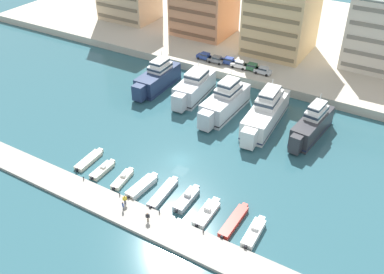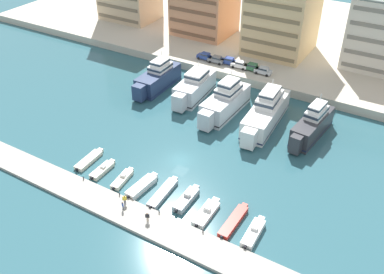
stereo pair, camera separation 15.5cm
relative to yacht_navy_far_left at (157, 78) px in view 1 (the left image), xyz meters
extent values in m
plane|color=#2D5B66|center=(19.24, -20.85, -2.52)|extent=(400.00, 400.00, 0.00)
cube|color=beige|center=(19.24, 46.37, -1.52)|extent=(180.00, 70.00, 1.99)
cube|color=#A8A399|center=(19.24, -36.66, -2.27)|extent=(120.00, 5.28, 0.50)
cube|color=navy|center=(-0.01, 0.29, -0.46)|extent=(4.82, 13.02, 4.12)
cube|color=navy|center=(0.13, -7.22, -0.36)|extent=(2.57, 2.34, 3.50)
cube|color=#192347|center=(-0.01, 0.29, -1.80)|extent=(4.87, 13.15, 0.24)
cube|color=white|center=(-0.02, 1.26, 2.27)|extent=(3.68, 5.50, 1.33)
cube|color=#233342|center=(-0.02, 1.26, 2.40)|extent=(3.73, 5.55, 0.48)
cube|color=white|center=(-0.02, 1.26, 3.50)|extent=(2.87, 4.29, 1.13)
cube|color=#233342|center=(-0.02, 1.26, 3.61)|extent=(2.91, 4.33, 0.41)
cylinder|color=silver|center=(-0.04, 2.07, 4.96)|extent=(0.16, 0.16, 1.80)
cube|color=navy|center=(-0.13, 7.20, -1.38)|extent=(3.92, 0.97, 0.20)
cube|color=silver|center=(9.50, 0.90, -0.38)|extent=(5.59, 12.94, 4.27)
cube|color=silver|center=(10.00, -6.47, -0.27)|extent=(2.76, 2.54, 3.63)
cube|color=black|center=(9.50, 0.90, -1.77)|extent=(5.65, 13.07, 0.24)
cube|color=white|center=(9.44, 1.85, 2.51)|extent=(4.05, 5.55, 1.51)
cube|color=#233342|center=(9.44, 1.85, 2.66)|extent=(4.10, 5.61, 0.54)
cylinder|color=silver|center=(9.38, 2.64, 4.16)|extent=(0.16, 0.16, 1.80)
cube|color=silver|center=(9.04, 7.66, -1.34)|extent=(4.09, 1.17, 0.20)
cube|color=silver|center=(18.61, -1.91, -0.33)|extent=(5.21, 13.92, 4.37)
cube|color=silver|center=(18.39, -9.89, -0.22)|extent=(2.73, 2.49, 3.71)
cube|color=black|center=(18.61, -1.91, -1.75)|extent=(5.26, 14.06, 0.24)
cube|color=white|center=(18.64, -0.87, 2.53)|extent=(3.93, 5.89, 1.34)
cube|color=#233342|center=(18.64, -0.87, 2.66)|extent=(3.98, 5.95, 0.48)
cube|color=white|center=(18.64, -0.87, 3.90)|extent=(3.07, 4.60, 1.41)
cube|color=#233342|center=(18.64, -0.87, 4.04)|extent=(3.10, 4.64, 0.51)
cylinder|color=silver|center=(18.66, -0.01, 5.51)|extent=(0.16, 0.16, 1.80)
cube|color=silver|center=(18.81, 5.43, -1.32)|extent=(4.14, 1.01, 0.20)
cube|color=white|center=(27.60, -1.59, -0.41)|extent=(5.87, 17.20, 4.22)
cube|color=white|center=(28.20, -11.12, -0.30)|extent=(2.79, 2.57, 3.59)
cube|color=#192347|center=(27.60, -1.59, -1.78)|extent=(5.93, 17.37, 0.24)
cube|color=white|center=(27.51, -0.32, 2.60)|extent=(4.19, 7.33, 1.79)
cube|color=#233342|center=(27.51, -0.32, 2.77)|extent=(4.24, 7.41, 0.64)
cube|color=white|center=(27.51, -0.32, 4.06)|extent=(3.27, 5.72, 1.14)
cube|color=#233342|center=(27.51, -0.32, 4.17)|extent=(3.31, 5.78, 0.41)
cylinder|color=silver|center=(27.45, 0.74, 5.53)|extent=(0.16, 0.16, 1.80)
cube|color=white|center=(27.03, 7.31, -1.36)|extent=(4.13, 1.16, 0.20)
cube|color=#333338|center=(37.02, -1.18, -0.46)|extent=(4.93, 13.15, 4.11)
cube|color=#333338|center=(36.31, -8.40, -0.36)|extent=(2.20, 2.03, 3.50)
cube|color=#192347|center=(37.02, -1.18, -1.80)|extent=(4.97, 13.29, 0.24)
cube|color=white|center=(37.11, -0.22, 2.36)|extent=(3.39, 5.65, 1.52)
cube|color=#233342|center=(37.11, -0.22, 2.51)|extent=(3.43, 5.71, 0.55)
cube|color=white|center=(37.11, -0.22, 3.68)|extent=(2.64, 4.41, 1.12)
cube|color=#233342|center=(37.11, -0.22, 3.79)|extent=(2.68, 4.46, 0.40)
cylinder|color=silver|center=(37.19, 0.59, 5.14)|extent=(0.16, 0.16, 1.80)
cube|color=#333338|center=(37.69, 5.67, -1.39)|extent=(3.21, 1.20, 0.20)
cube|color=beige|center=(5.39, -29.76, -2.16)|extent=(2.05, 6.07, 0.72)
cube|color=beige|center=(5.22, -26.42, -2.16)|extent=(1.00, 0.84, 0.61)
cube|color=black|center=(5.55, -32.93, -2.01)|extent=(0.37, 0.30, 0.60)
cube|color=beige|center=(9.36, -30.74, -2.13)|extent=(1.72, 4.96, 0.77)
cube|color=beige|center=(9.31, -27.94, -2.13)|extent=(0.91, 0.75, 0.65)
cube|color=silver|center=(9.35, -30.37, -1.57)|extent=(0.91, 0.61, 0.36)
cube|color=#283847|center=(9.34, -30.09, -1.52)|extent=(0.82, 0.09, 0.21)
cube|color=black|center=(9.40, -33.39, -1.98)|extent=(0.36, 0.29, 0.60)
cube|color=beige|center=(13.89, -30.87, -2.15)|extent=(2.10, 5.19, 0.73)
cube|color=beige|center=(13.56, -28.06, -2.15)|extent=(0.91, 0.78, 0.62)
cube|color=silver|center=(13.84, -30.49, -1.56)|extent=(0.90, 0.69, 0.44)
cube|color=#283847|center=(13.81, -30.21, -1.50)|extent=(0.76, 0.17, 0.26)
cube|color=black|center=(14.21, -33.55, -2.00)|extent=(0.39, 0.32, 0.60)
cube|color=white|center=(17.92, -30.86, -1.99)|extent=(2.26, 6.14, 1.05)
cube|color=white|center=(18.17, -27.49, -1.99)|extent=(1.07, 0.90, 0.89)
cube|color=black|center=(17.69, -34.05, -1.84)|extent=(0.38, 0.31, 0.60)
cube|color=#9EA3A8|center=(21.77, -30.26, -2.12)|extent=(2.13, 7.37, 0.79)
cube|color=#9EA3A8|center=(21.53, -26.29, -2.12)|extent=(0.98, 0.82, 0.67)
cube|color=black|center=(22.00, -34.07, -1.97)|extent=(0.38, 0.30, 0.60)
cube|color=#9EA3A8|center=(25.90, -29.73, -2.01)|extent=(1.89, 5.74, 1.02)
cube|color=#9EA3A8|center=(25.84, -26.52, -2.01)|extent=(0.99, 0.82, 0.86)
cube|color=silver|center=(25.89, -29.30, -1.23)|extent=(0.99, 0.62, 0.55)
cube|color=#283847|center=(25.89, -29.02, -1.15)|extent=(0.89, 0.10, 0.33)
cube|color=black|center=(25.96, -32.76, -1.86)|extent=(0.37, 0.29, 0.60)
cube|color=white|center=(30.04, -30.64, -2.15)|extent=(2.20, 5.77, 0.73)
cube|color=white|center=(29.97, -27.37, -2.15)|extent=(1.16, 0.96, 0.62)
cube|color=silver|center=(30.03, -30.21, -1.49)|extent=(1.16, 0.62, 0.58)
cube|color=#283847|center=(30.03, -29.93, -1.40)|extent=(1.04, 0.10, 0.35)
cube|color=black|center=(30.11, -33.68, -2.00)|extent=(0.37, 0.29, 0.60)
cube|color=red|center=(34.44, -30.08, -2.10)|extent=(1.68, 7.17, 0.84)
cube|color=red|center=(34.47, -26.19, -2.10)|extent=(0.90, 0.74, 0.72)
cube|color=black|center=(34.40, -33.84, -1.95)|extent=(0.36, 0.28, 0.60)
cube|color=white|center=(38.01, -30.83, -2.00)|extent=(1.96, 5.76, 1.04)
cube|color=white|center=(37.90, -27.63, -2.00)|extent=(1.00, 0.83, 0.88)
cube|color=silver|center=(38.00, -30.41, -1.25)|extent=(0.99, 0.63, 0.46)
cube|color=#283847|center=(37.99, -30.13, -1.18)|extent=(0.88, 0.11, 0.27)
cube|color=black|center=(38.12, -33.86, -1.85)|extent=(0.37, 0.29, 0.60)
cube|color=#28428E|center=(3.80, 15.52, 0.20)|extent=(4.16, 1.86, 0.80)
cube|color=#28428E|center=(3.95, 15.52, 0.94)|extent=(2.16, 1.64, 0.68)
cube|color=#1E2833|center=(3.95, 15.52, 0.94)|extent=(2.12, 1.65, 0.37)
cylinder|color=black|center=(2.42, 14.72, -0.20)|extent=(0.65, 0.24, 0.64)
cylinder|color=black|center=(2.48, 16.42, -0.20)|extent=(0.65, 0.24, 0.64)
cylinder|color=black|center=(5.11, 14.62, -0.20)|extent=(0.65, 0.24, 0.64)
cylinder|color=black|center=(5.18, 16.32, -0.20)|extent=(0.65, 0.24, 0.64)
cube|color=slate|center=(7.19, 15.20, 0.20)|extent=(4.15, 1.84, 0.80)
cube|color=slate|center=(7.34, 15.20, 0.94)|extent=(2.15, 1.63, 0.68)
cube|color=#1E2833|center=(7.34, 15.20, 0.94)|extent=(2.11, 1.64, 0.37)
cylinder|color=black|center=(5.87, 14.30, -0.20)|extent=(0.65, 0.24, 0.64)
cylinder|color=black|center=(5.81, 16.00, -0.20)|extent=(0.65, 0.24, 0.64)
cylinder|color=black|center=(8.57, 14.39, -0.20)|extent=(0.65, 0.24, 0.64)
cylinder|color=black|center=(8.51, 16.09, -0.20)|extent=(0.65, 0.24, 0.64)
cube|color=#28428E|center=(10.20, 16.09, 0.20)|extent=(4.15, 1.81, 0.80)
cube|color=#28428E|center=(10.35, 16.09, 0.94)|extent=(2.14, 1.62, 0.68)
cube|color=#1E2833|center=(10.35, 16.09, 0.94)|extent=(2.10, 1.63, 0.37)
cylinder|color=black|center=(8.87, 15.20, -0.20)|extent=(0.65, 0.24, 0.64)
cylinder|color=black|center=(8.83, 16.90, -0.20)|extent=(0.65, 0.24, 0.64)
cylinder|color=black|center=(11.57, 15.28, -0.20)|extent=(0.65, 0.24, 0.64)
cylinder|color=black|center=(11.52, 16.98, -0.20)|extent=(0.65, 0.24, 0.64)
cube|color=white|center=(13.43, 15.58, 0.20)|extent=(4.15, 1.83, 0.80)
cube|color=white|center=(13.58, 15.58, 0.94)|extent=(2.15, 1.63, 0.68)
cube|color=#1E2833|center=(13.58, 15.58, 0.94)|extent=(2.11, 1.64, 0.37)
cylinder|color=black|center=(12.11, 14.69, -0.20)|extent=(0.65, 0.24, 0.64)
cylinder|color=black|center=(12.05, 16.38, -0.20)|extent=(0.65, 0.24, 0.64)
cylinder|color=black|center=(14.81, 14.77, -0.20)|extent=(0.65, 0.24, 0.64)
cylinder|color=black|center=(14.75, 16.47, -0.20)|extent=(0.65, 0.24, 0.64)
cube|color=#2D6642|center=(16.56, 15.84, 0.20)|extent=(4.11, 1.71, 0.80)
cube|color=#2D6642|center=(16.71, 15.84, 0.94)|extent=(2.11, 1.57, 0.68)
cube|color=#1E2833|center=(16.71, 15.84, 0.94)|extent=(2.06, 1.58, 0.37)
cylinder|color=black|center=(15.21, 14.99, -0.20)|extent=(0.64, 0.22, 0.64)
cylinder|color=black|center=(15.22, 16.69, -0.20)|extent=(0.64, 0.22, 0.64)
cylinder|color=black|center=(17.91, 14.98, -0.20)|extent=(0.64, 0.22, 0.64)
cylinder|color=black|center=(17.92, 16.68, -0.20)|extent=(0.64, 0.22, 0.64)
cube|color=#B7BCC1|center=(19.69, 15.39, 0.20)|extent=(4.12, 1.74, 0.80)
cube|color=#B7BCC1|center=(19.84, 15.39, 0.94)|extent=(2.12, 1.58, 0.68)
cube|color=#1E2833|center=(19.84, 15.39, 0.94)|extent=(2.08, 1.60, 0.37)
cylinder|color=black|center=(18.34, 14.56, -0.20)|extent=(0.64, 0.23, 0.64)
cylinder|color=black|center=(18.35, 16.26, -0.20)|extent=(0.64, 0.23, 0.64)
cylinder|color=black|center=(21.04, 14.53, -0.20)|extent=(0.64, 0.23, 0.64)
cylinder|color=black|center=(21.05, 16.23, -0.20)|extent=(0.64, 0.23, 0.64)
cube|color=#6D5F4B|center=(-31.43, 24.63, 1.16)|extent=(14.99, 0.24, 0.90)
cube|color=#6D5F4B|center=(-31.43, 24.63, 4.54)|extent=(14.99, 0.24, 0.90)
cube|color=tan|center=(-5.59, 31.87, 7.54)|extent=(15.67, 13.76, 16.13)
cube|color=brown|center=(-5.59, 24.89, 1.09)|extent=(14.42, 0.24, 0.90)
cube|color=brown|center=(-5.59, 24.89, 4.31)|extent=(14.42, 0.24, 0.90)
cube|color=brown|center=(-5.59, 24.89, 7.54)|extent=(14.42, 0.24, 0.90)
cube|color=brown|center=(-5.59, 24.89, 10.76)|extent=(14.42, 0.24, 0.90)
cube|color=#E0BC84|center=(17.63, 30.57, 12.14)|extent=(15.45, 16.10, 25.32)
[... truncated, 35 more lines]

